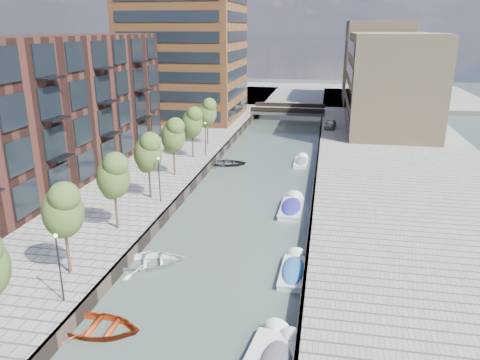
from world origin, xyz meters
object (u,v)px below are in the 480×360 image
(sloop_4, at_px, (227,165))
(car, at_px, (330,124))
(motorboat_0, at_px, (294,270))
(tree_6, at_px, (207,112))
(tree_3, at_px, (148,151))
(tree_5, at_px, (192,122))
(tree_1, at_px, (63,209))
(motorboat_4, at_px, (301,162))
(motorboat_3, at_px, (292,207))
(bridge, at_px, (288,110))
(tree_2, at_px, (113,175))
(sloop_3, at_px, (150,265))
(sloop_2, at_px, (98,331))
(motorboat_2, at_px, (267,354))
(tree_4, at_px, (173,134))

(sloop_4, bearing_deg, car, -42.06)
(motorboat_0, bearing_deg, tree_6, 114.19)
(tree_3, xyz_separation_m, tree_5, (0.00, 14.00, 0.00))
(tree_1, distance_m, car, 50.88)
(tree_6, bearing_deg, motorboat_4, -16.10)
(tree_6, xyz_separation_m, motorboat_4, (12.65, -3.65, -5.13))
(tree_5, xyz_separation_m, sloop_4, (3.97, 0.94, -5.31))
(tree_1, height_order, motorboat_3, tree_1)
(bridge, xyz_separation_m, tree_6, (-8.50, -26.00, 3.92))
(sloop_4, distance_m, car, 22.74)
(bridge, height_order, tree_1, tree_1)
(tree_6, relative_size, motorboat_4, 1.31)
(motorboat_0, bearing_deg, bridge, 95.32)
(motorboat_4, bearing_deg, tree_6, 163.90)
(tree_5, bearing_deg, tree_2, -90.00)
(tree_1, xyz_separation_m, motorboat_3, (12.73, 15.85, -5.09))
(tree_5, bearing_deg, sloop_3, -81.05)
(tree_6, bearing_deg, sloop_2, -84.47)
(tree_6, bearing_deg, sloop_3, -83.02)
(tree_5, relative_size, tree_6, 1.00)
(motorboat_2, relative_size, motorboat_4, 1.14)
(tree_6, xyz_separation_m, sloop_2, (3.78, -39.05, -5.31))
(tree_6, xyz_separation_m, motorboat_0, (13.77, -30.65, -5.12))
(motorboat_0, xyz_separation_m, motorboat_4, (-1.13, 27.00, -0.01))
(motorboat_3, bearing_deg, tree_4, 157.99)
(sloop_2, relative_size, motorboat_3, 0.89)
(tree_6, relative_size, car, 1.52)
(sloop_2, xyz_separation_m, sloop_4, (0.19, 32.99, 0.00))
(motorboat_2, xyz_separation_m, motorboat_4, (-0.44, 35.71, 0.09))
(sloop_2, relative_size, sloop_4, 1.07)
(tree_5, distance_m, motorboat_4, 14.05)
(sloop_2, height_order, motorboat_0, motorboat_0)
(sloop_2, xyz_separation_m, car, (12.22, 52.21, 1.67))
(sloop_2, distance_m, sloop_4, 32.99)
(tree_5, bearing_deg, tree_4, -90.00)
(tree_5, distance_m, tree_6, 7.00)
(bridge, height_order, tree_6, tree_6)
(tree_4, relative_size, motorboat_2, 1.15)
(sloop_4, distance_m, motorboat_2, 34.53)
(sloop_4, bearing_deg, tree_1, 162.19)
(sloop_2, distance_m, car, 53.65)
(tree_2, bearing_deg, motorboat_0, -10.91)
(sloop_3, bearing_deg, car, -37.02)
(tree_2, distance_m, tree_4, 14.00)
(tree_4, relative_size, motorboat_3, 1.08)
(sloop_3, height_order, motorboat_4, motorboat_4)
(bridge, distance_m, tree_6, 27.63)
(tree_1, height_order, tree_6, same)
(tree_2, distance_m, motorboat_3, 16.32)
(bridge, bearing_deg, sloop_3, -94.61)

